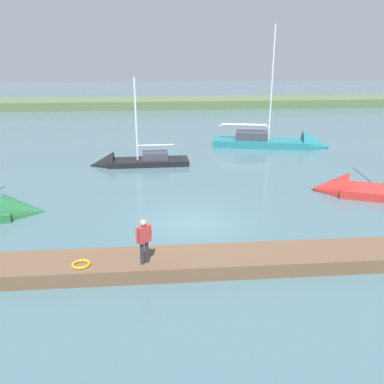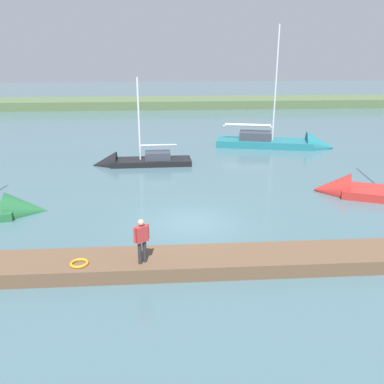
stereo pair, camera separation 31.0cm
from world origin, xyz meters
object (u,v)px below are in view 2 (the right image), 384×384
Objects in this scene: sailboat_near_dock at (384,194)px; person_on_dock at (142,238)px; life_ring_buoy at (79,263)px; sailboat_far_left at (133,163)px; sailboat_far_right at (284,145)px.

person_on_dock is (13.00, 7.48, 1.29)m from sailboat_near_dock.
sailboat_near_dock is at bearing -153.90° from life_ring_buoy.
life_ring_buoy is 0.06× the size of sailboat_near_dock.
sailboat_far_left reaches higher than life_ring_buoy.
sailboat_far_left is 0.66× the size of sailboat_near_dock.
sailboat_far_right is 1.55× the size of sailboat_far_left.
person_on_dock is at bearing 52.45° from sailboat_near_dock.
sailboat_far_right reaches higher than sailboat_far_left.
sailboat_near_dock is at bearing 149.27° from sailboat_far_left.
sailboat_far_right is 1.02× the size of sailboat_near_dock.
life_ring_buoy is 0.40× the size of person_on_dock.
sailboat_near_dock reaches higher than person_on_dock.
life_ring_buoy is 0.09× the size of sailboat_far_left.
sailboat_far_left is at bearing 148.43° from person_on_dock.
sailboat_far_right is 23.37m from person_on_dock.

